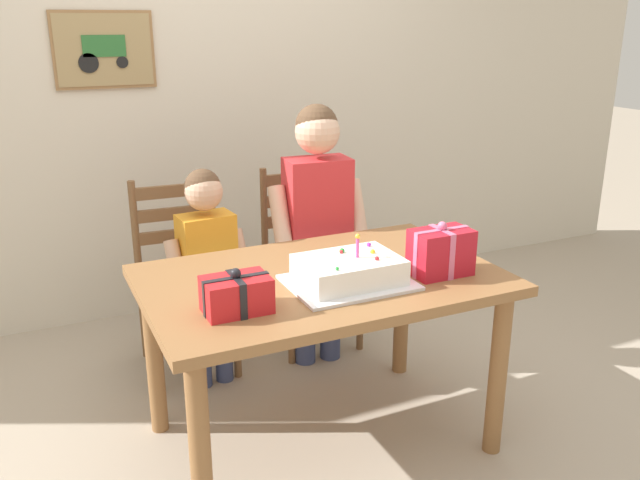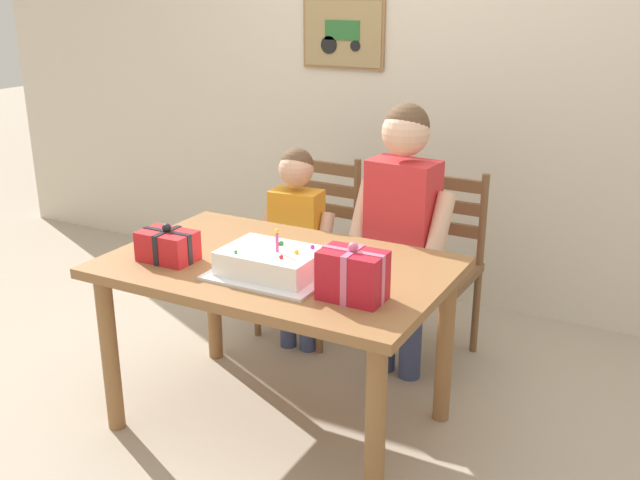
{
  "view_description": "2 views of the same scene",
  "coord_description": "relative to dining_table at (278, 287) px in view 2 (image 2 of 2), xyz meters",
  "views": [
    {
      "loc": [
        -0.99,
        -2.12,
        1.64
      ],
      "look_at": [
        0.05,
        0.13,
        0.82
      ],
      "focal_mm": 37.31,
      "sensor_mm": 36.0,
      "label": 1
    },
    {
      "loc": [
        1.41,
        -2.27,
        1.74
      ],
      "look_at": [
        0.13,
        0.12,
        0.8
      ],
      "focal_mm": 40.97,
      "sensor_mm": 36.0,
      "label": 2
    }
  ],
  "objects": [
    {
      "name": "back_wall",
      "position": [
        -0.0,
        1.62,
        0.68
      ],
      "size": [
        6.4,
        0.11,
        2.6
      ],
      "color": "beige",
      "rests_on": "ground"
    },
    {
      "name": "dining_table",
      "position": [
        0.0,
        0.0,
        0.0
      ],
      "size": [
        1.33,
        0.86,
        0.72
      ],
      "color": "olive",
      "rests_on": "ground"
    },
    {
      "name": "gift_box_red_large",
      "position": [
        0.41,
        -0.18,
        0.19
      ],
      "size": [
        0.23,
        0.15,
        0.21
      ],
      "color": "red",
      "rests_on": "dining_table"
    },
    {
      "name": "child_younger",
      "position": [
        -0.27,
        0.62,
        0.01
      ],
      "size": [
        0.39,
        0.23,
        1.03
      ],
      "color": "#38426B",
      "rests_on": "ground"
    },
    {
      "name": "child_older",
      "position": [
        0.27,
        0.62,
        0.16
      ],
      "size": [
        0.48,
        0.28,
        1.28
      ],
      "color": "#38426B",
      "rests_on": "ground"
    },
    {
      "name": "ground_plane",
      "position": [
        0.0,
        0.0,
        -0.62
      ],
      "size": [
        20.0,
        20.0,
        0.0
      ],
      "primitive_type": "plane",
      "color": "tan"
    },
    {
      "name": "birthday_cake",
      "position": [
        0.05,
        -0.12,
        0.15
      ],
      "size": [
        0.44,
        0.34,
        0.19
      ],
      "color": "silver",
      "rests_on": "dining_table"
    },
    {
      "name": "chair_left",
      "position": [
        -0.33,
        0.87,
        -0.15
      ],
      "size": [
        0.44,
        0.44,
        0.92
      ],
      "color": "brown",
      "rests_on": "ground"
    },
    {
      "name": "chair_right",
      "position": [
        0.33,
        0.87,
        -0.15
      ],
      "size": [
        0.43,
        0.43,
        0.92
      ],
      "color": "brown",
      "rests_on": "ground"
    },
    {
      "name": "gift_box_beside_cake",
      "position": [
        -0.39,
        -0.18,
        0.16
      ],
      "size": [
        0.22,
        0.15,
        0.15
      ],
      "color": "red",
      "rests_on": "dining_table"
    }
  ]
}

